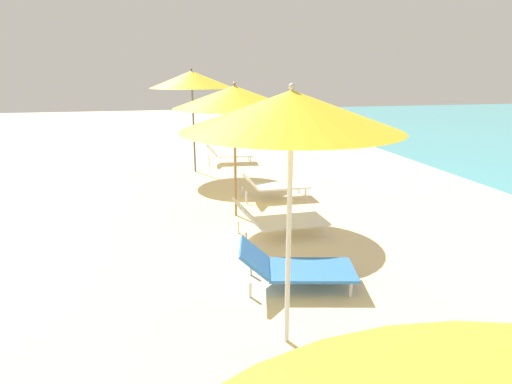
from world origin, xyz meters
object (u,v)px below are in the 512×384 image
(lounger_fifth_inland, at_px, (278,219))
(lounger_farthest_shoreside, at_px, (228,153))
(umbrella_fourth, at_px, (292,111))
(umbrella_farthest, at_px, (192,80))
(lounger_fifth_shoreside, at_px, (272,184))
(lounger_fourth_shoreside, at_px, (294,267))
(umbrella_fifth, at_px, (234,97))

(lounger_fifth_inland, distance_m, lounger_farthest_shoreside, 6.11)
(umbrella_fourth, relative_size, umbrella_farthest, 0.93)
(umbrella_fourth, relative_size, lounger_fifth_shoreside, 1.69)
(lounger_fourth_shoreside, distance_m, umbrella_farthest, 7.28)
(lounger_fourth_shoreside, xyz_separation_m, umbrella_farthest, (-0.72, 6.90, 2.22))
(lounger_fifth_shoreside, bearing_deg, lounger_farthest_shoreside, 96.08)
(umbrella_fourth, distance_m, lounger_fourth_shoreside, 2.40)
(umbrella_farthest, height_order, lounger_farthest_shoreside, umbrella_farthest)
(lounger_fifth_shoreside, xyz_separation_m, lounger_farthest_shoreside, (-0.36, 3.94, -0.02))
(lounger_fifth_shoreside, relative_size, lounger_farthest_shoreside, 1.03)
(lounger_fourth_shoreside, relative_size, umbrella_fifth, 0.64)
(umbrella_fifth, distance_m, lounger_fifth_shoreside, 2.36)
(lounger_fourth_shoreside, distance_m, lounger_farthest_shoreside, 7.85)
(umbrella_fourth, distance_m, umbrella_fifth, 4.05)
(umbrella_fourth, xyz_separation_m, umbrella_farthest, (-0.29, 8.01, 0.14))
(umbrella_fourth, xyz_separation_m, umbrella_fifth, (0.17, 4.05, -0.10))
(lounger_fifth_shoreside, height_order, umbrella_farthest, umbrella_farthest)
(umbrella_fourth, xyz_separation_m, lounger_fifth_inland, (0.69, 2.84, -2.05))
(lounger_fourth_shoreside, relative_size, lounger_fifth_inland, 1.02)
(lounger_fourth_shoreside, bearing_deg, umbrella_fourth, -98.57)
(lounger_fourth_shoreside, xyz_separation_m, umbrella_fifth, (-0.26, 2.94, 1.98))
(umbrella_farthest, bearing_deg, lounger_fifth_shoreside, -64.55)
(umbrella_fifth, bearing_deg, umbrella_fourth, -92.45)
(umbrella_fifth, bearing_deg, lounger_fourth_shoreside, -85.00)
(umbrella_fifth, xyz_separation_m, lounger_fifth_shoreside, (0.96, 0.96, -1.93))
(umbrella_fifth, relative_size, lounger_farthest_shoreside, 1.69)
(lounger_fifth_inland, bearing_deg, lounger_fourth_shoreside, -100.41)
(umbrella_fourth, bearing_deg, lounger_fourth_shoreside, 68.74)
(lounger_fifth_inland, bearing_deg, umbrella_fifth, 110.95)
(lounger_fifth_shoreside, distance_m, lounger_farthest_shoreside, 3.96)
(umbrella_fifth, xyz_separation_m, lounger_fifth_inland, (0.51, -1.21, -1.95))
(umbrella_fifth, distance_m, umbrella_farthest, 3.99)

